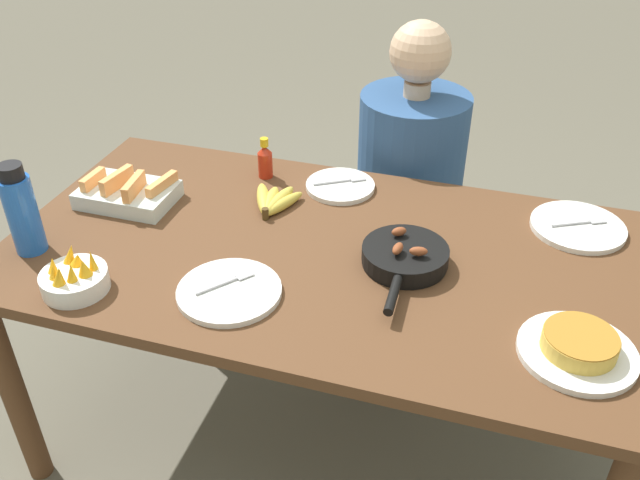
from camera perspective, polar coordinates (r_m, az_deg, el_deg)
The scene contains 13 objects.
ground_plane at distance 2.37m, azimuth 0.00°, elevation -15.91°, with size 14.00×14.00×0.00m, color #666051.
dining_table at distance 1.91m, azimuth 0.00°, elevation -3.06°, with size 1.72×0.93×0.76m.
banana_bunch at distance 2.04m, azimuth -3.98°, elevation 3.28°, with size 0.17×0.19×0.04m.
melon_tray at distance 2.13m, azimuth -15.88°, elevation 3.83°, with size 0.28×0.19×0.10m.
skillet at distance 1.79m, azimuth 7.16°, elevation -1.38°, with size 0.23×0.37×0.08m.
frittata_plate_center at distance 1.62m, azimuth 20.93°, elevation -8.42°, with size 0.26×0.26×0.06m.
empty_plate_near_front at distance 1.71m, azimuth -7.65°, elevation -4.31°, with size 0.26×0.26×0.02m.
empty_plate_far_left at distance 2.07m, azimuth 20.89°, elevation 1.05°, with size 0.27×0.27×0.02m.
empty_plate_far_right at distance 2.13m, azimuth 1.72°, elevation 4.57°, with size 0.22×0.22×0.02m.
fruit_bowl_mango at distance 1.80m, azimuth -20.00°, elevation -3.02°, with size 0.17×0.17×0.11m.
water_bottle at distance 1.95m, azimuth -23.82°, elevation 2.24°, with size 0.08×0.08×0.26m.
hot_sauce_bottle at distance 2.18m, azimuth -4.65°, elevation 6.72°, with size 0.05×0.05×0.14m.
person_figure at distance 2.55m, azimuth 7.31°, elevation 2.36°, with size 0.42×0.42×1.20m.
Camera 1 is at (0.45, -1.45, 1.82)m, focal length 38.00 mm.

